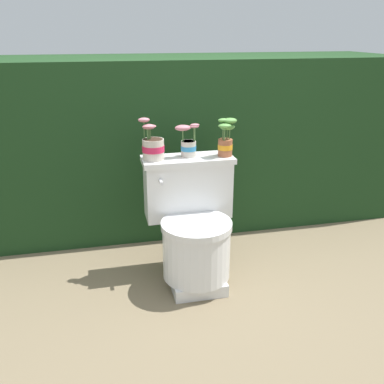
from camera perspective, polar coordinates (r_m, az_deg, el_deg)
The scene contains 6 objects.
ground_plane at distance 2.48m, azimuth 2.30°, elevation -12.62°, with size 12.00×12.00×0.00m, color #75664C.
hedge_backdrop at distance 3.21m, azimuth -2.47°, elevation 6.93°, with size 3.28×0.87×1.19m.
toilet at distance 2.41m, azimuth 0.13°, elevation -4.61°, with size 0.51×0.52×0.70m.
potted_plant_left at distance 2.35m, azimuth -5.27°, elevation 6.10°, with size 0.14×0.12×0.23m.
potted_plant_midleft at distance 2.40m, azimuth -0.54°, elevation 6.47°, with size 0.14×0.09×0.19m.
potted_plant_middle at distance 2.41m, azimuth 4.53°, elevation 7.05°, with size 0.11×0.09×0.22m.
Camera 1 is at (-0.55, -2.00, 1.36)m, focal length 40.00 mm.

